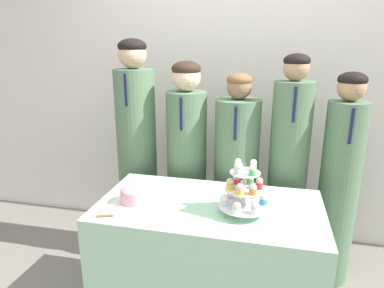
{
  "coord_description": "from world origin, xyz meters",
  "views": [
    {
      "loc": [
        0.31,
        -1.39,
        1.64
      ],
      "look_at": [
        -0.11,
        0.37,
        1.1
      ],
      "focal_mm": 32.0,
      "sensor_mm": 36.0,
      "label": 1
    }
  ],
  "objects": [
    {
      "name": "student_4",
      "position": [
        0.78,
        0.91,
        0.71
      ],
      "size": [
        0.26,
        0.26,
        1.47
      ],
      "color": "#567556",
      "rests_on": "ground_plane"
    },
    {
      "name": "student_3",
      "position": [
        0.44,
        0.91,
        0.76
      ],
      "size": [
        0.26,
        0.27,
        1.58
      ],
      "color": "#567556",
      "rests_on": "ground_plane"
    },
    {
      "name": "table",
      "position": [
        0.0,
        0.34,
        0.38
      ],
      "size": [
        1.26,
        0.68,
        0.76
      ],
      "color": "#A8DBB2",
      "rests_on": "ground_plane"
    },
    {
      "name": "cupcake_stand",
      "position": [
        0.19,
        0.28,
        0.9
      ],
      "size": [
        0.27,
        0.27,
        0.3
      ],
      "color": "silver",
      "rests_on": "table"
    },
    {
      "name": "student_2",
      "position": [
        0.09,
        0.91,
        0.68
      ],
      "size": [
        0.31,
        0.32,
        1.45
      ],
      "color": "#567556",
      "rests_on": "ground_plane"
    },
    {
      "name": "cake_knife",
      "position": [
        -0.46,
        0.09,
        0.77
      ],
      "size": [
        0.28,
        0.11,
        0.01
      ],
      "rotation": [
        0.0,
        0.0,
        0.32
      ],
      "color": "silver",
      "rests_on": "table"
    },
    {
      "name": "student_0",
      "position": [
        -0.66,
        0.91,
        0.81
      ],
      "size": [
        0.29,
        0.3,
        1.67
      ],
      "color": "#567556",
      "rests_on": "ground_plane"
    },
    {
      "name": "wall_back",
      "position": [
        0.0,
        1.46,
        1.35
      ],
      "size": [
        9.0,
        0.06,
        2.7
      ],
      "color": "silver",
      "rests_on": "ground_plane"
    },
    {
      "name": "student_1",
      "position": [
        -0.27,
        0.91,
        0.74
      ],
      "size": [
        0.29,
        0.29,
        1.52
      ],
      "color": "#567556",
      "rests_on": "ground_plane"
    },
    {
      "name": "round_cake",
      "position": [
        -0.41,
        0.26,
        0.81
      ],
      "size": [
        0.25,
        0.25,
        0.11
      ],
      "color": "white",
      "rests_on": "table"
    }
  ]
}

